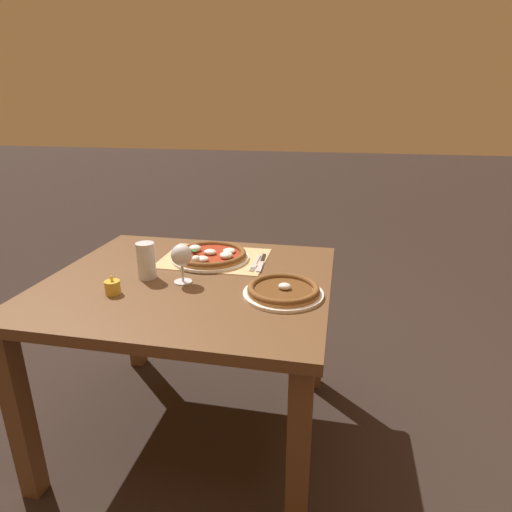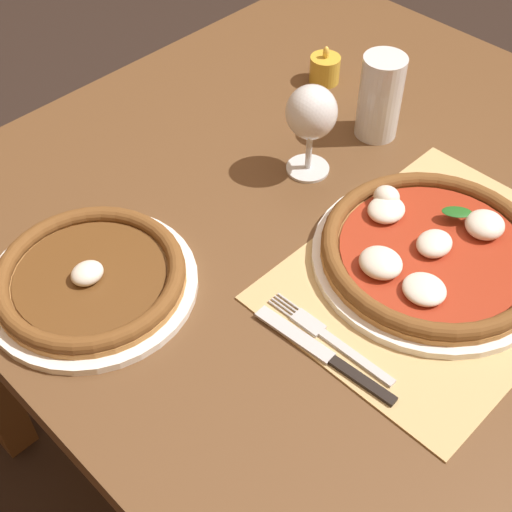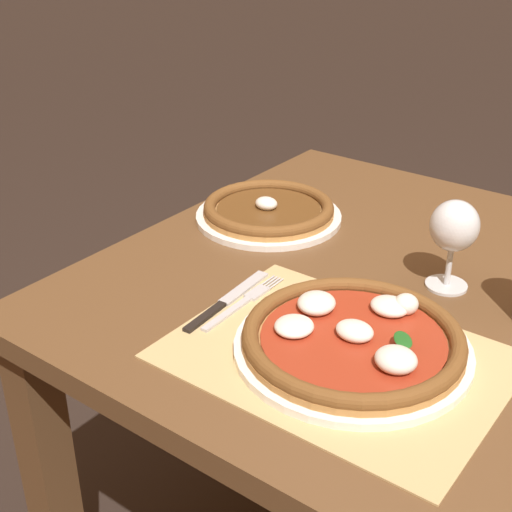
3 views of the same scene
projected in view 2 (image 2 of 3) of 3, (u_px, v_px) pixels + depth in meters
ground_plane at (302, 422)px, 1.67m from camera, size 24.00×24.00×0.00m
dining_table at (319, 232)px, 1.21m from camera, size 1.11×0.99×0.74m
paper_placemat at (438, 275)px, 1.00m from camera, size 0.46×0.34×0.00m
pizza_near at (432, 251)px, 1.00m from camera, size 0.34×0.34×0.05m
pizza_far at (91, 278)px, 0.97m from camera, size 0.29×0.29×0.05m
wine_glass at (311, 116)px, 1.08m from camera, size 0.08×0.08×0.16m
pint_glass at (380, 98)px, 1.17m from camera, size 0.07×0.07×0.15m
fork at (329, 338)px, 0.92m from camera, size 0.02×0.20×0.00m
knife at (323, 354)px, 0.90m from camera, size 0.03×0.22×0.01m
votive_candle at (325, 70)px, 1.32m from camera, size 0.06×0.06×0.07m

